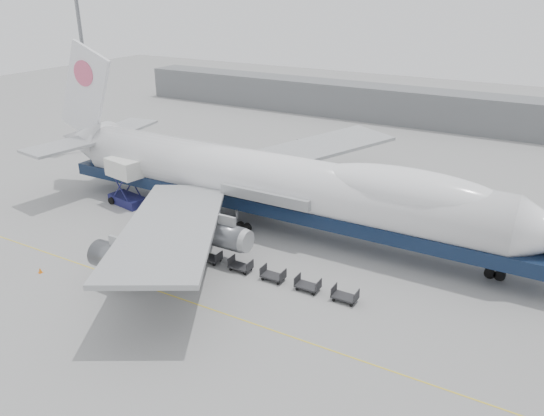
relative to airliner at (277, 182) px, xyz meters
The scene contains 14 objects.
ground 13.27m from the airliner, 93.08° to the right, with size 260.00×260.00×0.00m, color gray.
apron_line 18.87m from the airliner, 92.05° to the right, with size 60.00×0.15×0.01m, color gold.
hangar 59.01m from the airliner, 100.40° to the left, with size 110.00×8.00×7.00m, color slate.
floodlight_mast 45.14m from the airliner, 164.28° to the left, with size 2.40×2.40×25.43m.
airliner is the anchor object (origin of this frame).
catering_truck 20.76m from the airliner, behind, with size 5.56×4.26×6.14m.
traffic_cone 26.60m from the airliner, 125.65° to the right, with size 0.39×0.39×0.57m.
dolly_0 15.19m from the airliner, 130.31° to the right, with size 2.30×1.35×1.30m.
dolly_1 13.25m from the airliner, 116.82° to the right, with size 2.30×1.35×1.30m.
dolly_2 12.17m from the airliner, 99.25° to the right, with size 2.30×1.35×1.30m.
dolly_3 12.20m from the airliner, 79.81° to the right, with size 2.30×1.35×1.30m.
dolly_4 13.32m from the airliner, 62.42° to the right, with size 2.30×1.35×1.30m.
dolly_5 15.30m from the airliner, 49.14° to the right, with size 2.30×1.35×1.30m.
dolly_6 17.85m from the airliner, 39.62° to the right, with size 2.30×1.35×1.30m.
Camera 1 is at (28.41, -37.81, 26.55)m, focal length 35.00 mm.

